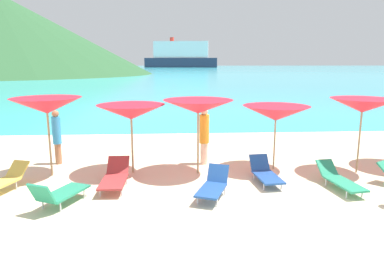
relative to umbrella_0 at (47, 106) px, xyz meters
name	(u,v)px	position (x,y,z in m)	size (l,w,h in m)	color
ground_plane	(214,133)	(5.77, 6.81, -2.26)	(50.00, 100.00, 0.30)	beige
ocean_water	(175,68)	(5.77, 225.99, -2.10)	(650.00, 440.00, 0.02)	#38B7CC
umbrella_0	(47,106)	(0.00, 0.00, 0.00)	(2.04, 2.04, 2.35)	#9E7F59
umbrella_1	(131,112)	(2.40, 0.14, -0.22)	(2.20, 2.20, 2.12)	#9E7F59
umbrella_2	(198,107)	(4.40, -0.05, -0.06)	(2.31, 2.31, 2.27)	#9E7F59
umbrella_3	(276,113)	(6.85, 0.25, -0.32)	(2.07, 2.07, 2.03)	#9E7F59
umbrella_4	(362,106)	(9.31, -0.26, -0.03)	(2.02, 2.02, 2.30)	#9E7F59
lounge_chair_1	(59,193)	(0.94, -2.30, -1.79)	(1.12, 1.58, 0.75)	#268C66
lounge_chair_2	(2,181)	(-0.84, -1.29, -1.81)	(0.99, 1.76, 0.64)	#D8BF4C
lounge_chair_3	(265,173)	(6.24, -0.99, -1.83)	(0.69, 1.51, 0.66)	#1E478C
lounge_chair_4	(339,179)	(8.10, -1.57, -1.84)	(0.73, 1.75, 0.60)	#268C66
lounge_chair_5	(115,176)	(2.06, -1.12, -1.80)	(0.65, 1.67, 0.68)	#A53333
lounge_chair_7	(213,185)	(4.64, -1.98, -1.79)	(1.02, 1.45, 0.72)	#1E478C
beachgoer_0	(204,134)	(4.68, 0.93, -1.10)	(0.32, 0.32, 1.89)	beige
beachgoer_3	(57,135)	(-0.19, 1.23, -1.13)	(0.28, 0.28, 1.81)	#A3704C
cruise_ship	(181,56)	(11.06, 258.17, 6.64)	(56.45, 17.05, 22.69)	#262D47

